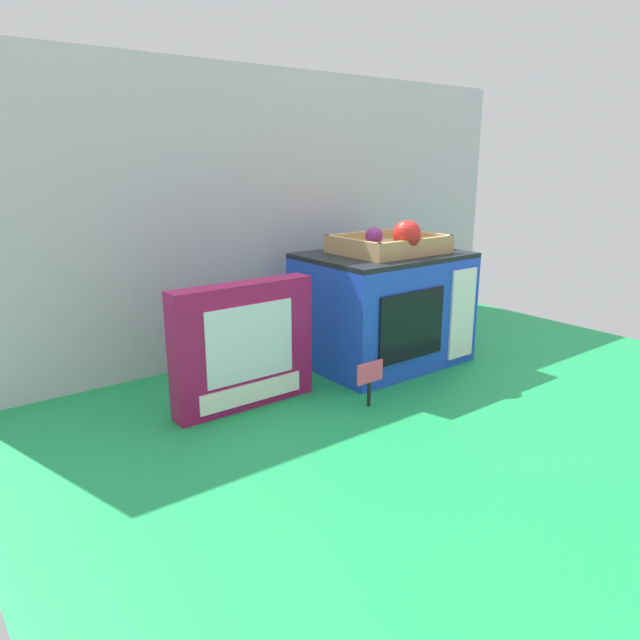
% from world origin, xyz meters
% --- Properties ---
extents(ground_plane, '(1.70, 1.70, 0.00)m').
position_xyz_m(ground_plane, '(0.00, 0.00, 0.00)').
color(ground_plane, '#198C47').
rests_on(ground_plane, ground).
extents(display_back_panel, '(1.61, 0.03, 0.74)m').
position_xyz_m(display_back_panel, '(0.00, 0.29, 0.37)').
color(display_back_panel, '#B7BABF').
rests_on(display_back_panel, ground).
extents(toy_microwave, '(0.40, 0.30, 0.29)m').
position_xyz_m(toy_microwave, '(0.13, 0.02, 0.14)').
color(toy_microwave, blue).
rests_on(toy_microwave, ground).
extents(food_groups_crate, '(0.26, 0.22, 0.09)m').
position_xyz_m(food_groups_crate, '(0.13, 0.01, 0.31)').
color(food_groups_crate, tan).
rests_on(food_groups_crate, toy_microwave).
extents(cookie_set_box, '(0.32, 0.06, 0.27)m').
position_xyz_m(cookie_set_box, '(-0.31, -0.01, 0.13)').
color(cookie_set_box, '#99144C').
rests_on(cookie_set_box, ground).
extents(price_sign, '(0.07, 0.01, 0.10)m').
position_xyz_m(price_sign, '(-0.10, -0.18, 0.07)').
color(price_sign, black).
rests_on(price_sign, ground).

